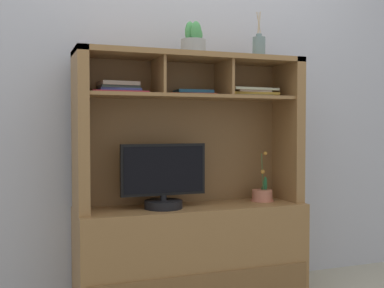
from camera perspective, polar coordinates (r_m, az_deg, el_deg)
back_wall at (r=3.02m, az=-1.58°, el=9.28°), size 6.00×0.02×2.80m
media_console at (r=2.84m, az=-0.05°, el=-9.80°), size 1.34×0.45×1.44m
tv_monitor at (r=2.69m, az=-3.44°, el=-4.38°), size 0.49×0.22×0.37m
potted_orchid at (r=3.00m, az=8.44°, el=-6.05°), size 0.14×0.14×0.31m
magazine_stack_left at (r=2.96m, az=7.10°, el=6.16°), size 0.34×0.18×0.05m
magazine_stack_centre at (r=2.67m, az=-8.81°, el=6.65°), size 0.31×0.20×0.06m
magazine_stack_right at (r=2.82m, az=0.07°, el=6.15°), size 0.29×0.17×0.03m
diffuser_bottle at (r=2.99m, az=8.00°, el=11.42°), size 0.08×0.08×0.28m
potted_succulent at (r=2.80m, az=0.16°, el=12.23°), size 0.16×0.16×0.19m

